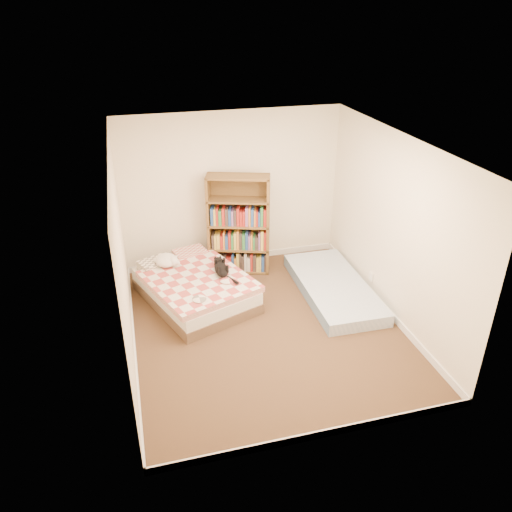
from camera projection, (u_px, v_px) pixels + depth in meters
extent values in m
cube|color=#4A341F|center=(266.00, 327.00, 6.76)|extent=(3.50, 4.00, 0.01)
cube|color=white|center=(268.00, 144.00, 5.61)|extent=(3.50, 4.00, 0.01)
cube|color=#F6E9CF|center=(232.00, 190.00, 7.90)|extent=(3.50, 0.01, 2.50)
cube|color=#F6E9CF|center=(329.00, 338.00, 4.47)|extent=(3.50, 0.01, 2.50)
cube|color=#F6E9CF|center=(122.00, 261.00, 5.78)|extent=(0.01, 4.00, 2.50)
cube|color=#F6E9CF|center=(394.00, 229.00, 6.58)|extent=(0.01, 4.00, 2.50)
cube|color=white|center=(234.00, 258.00, 8.44)|extent=(3.50, 0.02, 0.10)
cube|color=white|center=(320.00, 434.00, 5.03)|extent=(3.50, 0.02, 0.10)
cube|color=white|center=(135.00, 344.00, 6.34)|extent=(0.02, 4.00, 0.10)
cube|color=white|center=(383.00, 305.00, 7.14)|extent=(0.02, 4.00, 0.10)
cube|color=white|center=(371.00, 277.00, 7.36)|extent=(0.03, 0.09, 0.13)
cube|color=brown|center=(195.00, 295.00, 7.32)|extent=(1.76, 2.07, 0.16)
cube|color=silver|center=(195.00, 286.00, 7.24)|extent=(1.73, 2.03, 0.18)
cube|color=#BB4945|center=(194.00, 278.00, 7.18)|extent=(1.71, 1.80, 0.09)
cube|color=slate|center=(169.00, 258.00, 7.67)|extent=(0.56, 0.46, 0.13)
cube|color=#BB4945|center=(206.00, 254.00, 7.80)|extent=(0.56, 0.46, 0.13)
cube|color=brown|center=(210.00, 228.00, 7.70)|extent=(0.14, 0.32, 1.60)
cube|color=brown|center=(267.00, 222.00, 7.91)|extent=(0.14, 0.32, 1.60)
cube|color=brown|center=(236.00, 221.00, 7.93)|extent=(0.92, 0.32, 1.60)
cube|color=brown|center=(239.00, 268.00, 8.17)|extent=(1.01, 0.61, 0.03)
cube|color=brown|center=(239.00, 224.00, 7.80)|extent=(1.01, 0.61, 0.03)
cube|color=brown|center=(238.00, 177.00, 7.44)|extent=(1.01, 0.61, 0.03)
cube|color=#6F92B9|center=(333.00, 288.00, 7.49)|extent=(0.97, 2.08, 0.19)
ellipsoid|color=black|center=(221.00, 269.00, 7.17)|extent=(0.19, 0.43, 0.14)
sphere|color=black|center=(218.00, 261.00, 7.36)|extent=(0.13, 0.13, 0.13)
cone|color=black|center=(215.00, 257.00, 7.36)|extent=(0.04, 0.04, 0.05)
cone|color=black|center=(220.00, 257.00, 7.38)|extent=(0.04, 0.04, 0.05)
cylinder|color=black|center=(233.00, 280.00, 6.97)|extent=(0.04, 0.24, 0.05)
ellipsoid|color=white|center=(166.00, 260.00, 7.39)|extent=(0.34, 0.37, 0.17)
sphere|color=white|center=(174.00, 261.00, 7.31)|extent=(0.14, 0.14, 0.13)
sphere|color=white|center=(177.00, 263.00, 7.29)|extent=(0.07, 0.07, 0.06)
sphere|color=white|center=(156.00, 260.00, 7.42)|extent=(0.08, 0.08, 0.08)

